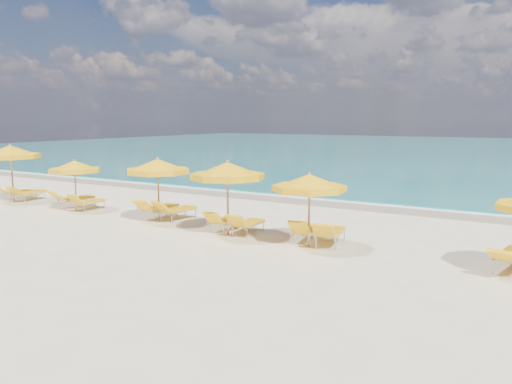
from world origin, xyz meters
The scene contains 20 objects.
ground_plane centered at (0.00, 0.00, 0.00)m, with size 120.00×120.00×0.00m, color beige.
ocean centered at (0.00, 48.00, 0.00)m, with size 120.00×80.00×0.30m, color #126A69.
wet_sand_band centered at (0.00, 7.40, 0.00)m, with size 120.00×2.60×0.01m, color tan.
foam_line centered at (0.00, 8.20, 0.00)m, with size 120.00×1.20×0.03m, color white.
whitecap_near centered at (-6.00, 17.00, 0.00)m, with size 14.00×0.36×0.05m, color white.
umbrella_1 centered at (-12.28, 0.30, 2.24)m, with size 3.08×3.08×2.63m.
umbrella_2 centered at (-7.96, 0.26, 1.80)m, with size 2.76×2.76×2.11m.
umbrella_3 centered at (-3.43, 0.24, 2.03)m, with size 3.08×3.08×2.38m.
umbrella_4 centered at (-0.02, -0.26, 2.09)m, with size 2.58×2.58×2.46m.
umbrella_5 centered at (2.87, -0.27, 1.90)m, with size 2.80×2.80×2.23m.
lounger_1_left centered at (-12.75, 0.84, 0.19)m, with size 0.56×1.66×0.62m.
lounger_1_right centered at (-11.75, 0.75, 0.22)m, with size 0.84×1.89×0.81m.
lounger_2_left centered at (-8.50, 0.64, 0.23)m, with size 1.00×1.98×0.85m.
lounger_2_right centered at (-7.46, 0.50, 0.21)m, with size 0.63×1.65×0.79m.
lounger_3_left centered at (-3.81, 0.69, 0.25)m, with size 0.71×1.98×0.90m.
lounger_3_right centered at (-3.03, 0.84, 0.23)m, with size 0.83×1.91×0.85m.
lounger_4_left centered at (-0.46, 0.23, 0.22)m, with size 0.65×1.72×0.82m.
lounger_4_right centered at (0.47, 0.19, 0.22)m, with size 0.68×1.74×0.84m.
lounger_5_left centered at (2.51, 0.30, 0.22)m, with size 0.87×1.81×0.85m.
lounger_5_right centered at (3.35, 0.25, 0.24)m, with size 0.91×1.95×0.89m.
Camera 1 is at (8.90, -13.47, 3.80)m, focal length 35.00 mm.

